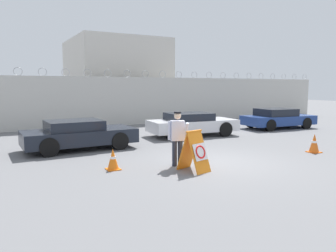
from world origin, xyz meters
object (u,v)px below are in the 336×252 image
object	(u,v)px
security_guard	(177,136)
parked_car_far_side	(278,118)
barricade_sign	(195,151)
parked_car_rear_sedan	(192,124)
traffic_cone_near	(113,159)
parked_car_front_coupe	(79,134)
traffic_cone_mid	(314,143)

from	to	relation	value
security_guard	parked_car_far_side	size ratio (longest dim) A/B	0.39
barricade_sign	parked_car_rear_sedan	bearing A→B (deg)	43.17
security_guard	traffic_cone_near	distance (m)	2.07
parked_car_front_coupe	parked_car_far_side	distance (m)	11.87
traffic_cone_near	parked_car_rear_sedan	world-z (taller)	parked_car_rear_sedan
traffic_cone_mid	parked_car_far_side	bearing A→B (deg)	53.86
traffic_cone_mid	parked_car_far_side	distance (m)	7.15
barricade_sign	parked_car_far_side	world-z (taller)	barricade_sign
traffic_cone_near	parked_car_front_coupe	xyz separation A→B (m)	(-0.15, 3.63, 0.29)
barricade_sign	traffic_cone_near	bearing A→B (deg)	132.67
traffic_cone_near	parked_car_far_side	bearing A→B (deg)	21.75
security_guard	traffic_cone_mid	xyz separation A→B (m)	(5.54, -0.62, -0.59)
parked_car_rear_sedan	parked_car_far_side	distance (m)	6.04
barricade_sign	parked_car_far_side	distance (m)	11.31
traffic_cone_near	parked_car_far_side	size ratio (longest dim) A/B	0.14
parked_car_far_side	parked_car_rear_sedan	bearing A→B (deg)	-173.71
barricade_sign	parked_car_rear_sedan	xyz separation A→B (m)	(3.58, 5.82, 0.01)
security_guard	parked_car_rear_sedan	size ratio (longest dim) A/B	0.38
barricade_sign	security_guard	distance (m)	0.87
parked_car_rear_sedan	parked_car_far_side	bearing A→B (deg)	6.19
security_guard	traffic_cone_near	world-z (taller)	security_guard
parked_car_rear_sedan	parked_car_front_coupe	bearing A→B (deg)	-166.21
security_guard	traffic_cone_mid	bearing A→B (deg)	10.11
traffic_cone_near	parked_car_rear_sedan	xyz separation A→B (m)	(5.63, 4.53, 0.30)
parked_car_rear_sedan	barricade_sign	bearing A→B (deg)	-116.63
barricade_sign	parked_car_far_side	xyz separation A→B (m)	(9.62, 5.94, -0.00)
barricade_sign	parked_car_far_side	size ratio (longest dim) A/B	0.28
security_guard	traffic_cone_mid	world-z (taller)	security_guard
barricade_sign	parked_car_rear_sedan	distance (m)	6.83
traffic_cone_near	parked_car_far_side	world-z (taller)	parked_car_far_side
security_guard	parked_car_far_side	world-z (taller)	security_guard
parked_car_front_coupe	traffic_cone_mid	bearing A→B (deg)	-33.84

